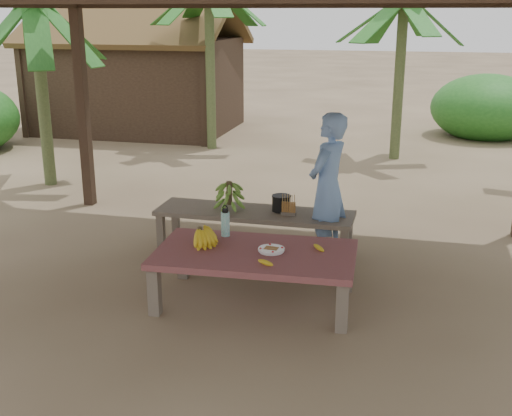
% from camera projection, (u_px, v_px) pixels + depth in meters
% --- Properties ---
extents(ground, '(80.00, 80.00, 0.00)m').
position_uv_depth(ground, '(241.00, 290.00, 6.17)').
color(ground, brown).
rests_on(ground, ground).
extents(work_table, '(1.85, 1.09, 0.50)m').
position_uv_depth(work_table, '(255.00, 258.00, 5.81)').
color(work_table, brown).
rests_on(work_table, ground).
extents(bench, '(2.20, 0.61, 0.45)m').
position_uv_depth(bench, '(254.00, 216.00, 7.14)').
color(bench, brown).
rests_on(bench, ground).
extents(ripe_banana_bunch, '(0.33, 0.29, 0.19)m').
position_uv_depth(ripe_banana_bunch, '(200.00, 235.00, 5.92)').
color(ripe_banana_bunch, yellow).
rests_on(ripe_banana_bunch, work_table).
extents(plate, '(0.24, 0.24, 0.04)m').
position_uv_depth(plate, '(271.00, 250.00, 5.77)').
color(plate, white).
rests_on(plate, work_table).
extents(loose_banana_front, '(0.15, 0.07, 0.04)m').
position_uv_depth(loose_banana_front, '(265.00, 263.00, 5.47)').
color(loose_banana_front, yellow).
rests_on(loose_banana_front, work_table).
extents(loose_banana_side, '(0.14, 0.13, 0.04)m').
position_uv_depth(loose_banana_side, '(319.00, 248.00, 5.81)').
color(loose_banana_side, yellow).
rests_on(loose_banana_side, work_table).
extents(water_flask, '(0.08, 0.08, 0.31)m').
position_uv_depth(water_flask, '(225.00, 223.00, 6.15)').
color(water_flask, '#39B4A9').
rests_on(water_flask, work_table).
extents(green_banana_stalk, '(0.30, 0.30, 0.34)m').
position_uv_depth(green_banana_stalk, '(229.00, 195.00, 7.14)').
color(green_banana_stalk, '#598C2D').
rests_on(green_banana_stalk, bench).
extents(cooking_pot, '(0.20, 0.20, 0.17)m').
position_uv_depth(cooking_pot, '(281.00, 204.00, 7.10)').
color(cooking_pot, black).
rests_on(cooking_pot, bench).
extents(skewer_rack, '(0.18, 0.08, 0.24)m').
position_uv_depth(skewer_rack, '(289.00, 204.00, 6.95)').
color(skewer_rack, '#A57F47').
rests_on(skewer_rack, bench).
extents(woman, '(0.56, 0.67, 1.58)m').
position_uv_depth(woman, '(328.00, 186.00, 6.82)').
color(woman, '#759DDD').
rests_on(woman, ground).
extents(hut, '(4.40, 3.43, 2.85)m').
position_uv_depth(hut, '(140.00, 80.00, 14.30)').
color(hut, black).
rests_on(hut, ground).
extents(banana_plant_n, '(1.80, 1.80, 3.04)m').
position_uv_depth(banana_plant_n, '(403.00, 12.00, 10.97)').
color(banana_plant_n, '#596638').
rests_on(banana_plant_n, ground).
extents(banana_plant_w, '(1.80, 1.80, 2.93)m').
position_uv_depth(banana_plant_w, '(35.00, 20.00, 9.26)').
color(banana_plant_w, '#596638').
rests_on(banana_plant_w, ground).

